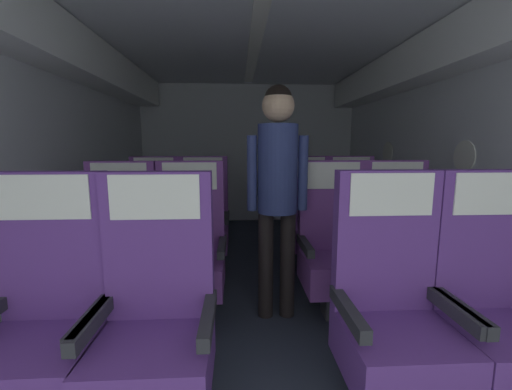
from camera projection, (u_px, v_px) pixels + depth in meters
The scene contains 15 objects.
ground at pixel (259, 296), 2.78m from camera, with size 3.70×5.97×0.02m, color #2D3342.
fuselage_shell at pixel (257, 102), 2.80m from camera, with size 3.58×5.62×2.28m.
seat_a_left_window at pixel (45, 326), 1.43m from camera, with size 0.52×0.48×1.15m.
seat_a_left_aisle at pixel (156, 325), 1.43m from camera, with size 0.52×0.48×1.15m.
seat_a_right_aisle at pixel (496, 314), 1.53m from camera, with size 0.52×0.48×1.15m.
seat_a_right_window at pixel (393, 316), 1.51m from camera, with size 0.52×0.48×1.15m.
seat_b_left_window at pixel (120, 255), 2.35m from camera, with size 0.52×0.48×1.15m.
seat_b_left_aisle at pixel (190, 253), 2.39m from camera, with size 0.52×0.48×1.15m.
seat_b_right_aisle at pixel (398, 249), 2.47m from camera, with size 0.52×0.48×1.15m.
seat_b_right_window at pixel (334, 251), 2.44m from camera, with size 0.52×0.48×1.15m.
seat_c_left_window at pixel (154, 223), 3.29m from camera, with size 0.52×0.48×1.15m.
seat_c_left_aisle at pixel (204, 223), 3.32m from camera, with size 0.52×0.48×1.15m.
seat_c_right_aisle at pixel (352, 220), 3.42m from camera, with size 0.52×0.48×1.15m.
seat_c_right_window at pixel (306, 221), 3.39m from camera, with size 0.52×0.48×1.15m.
flight_attendant at pixel (277, 178), 2.29m from camera, with size 0.43×0.28×1.67m.
Camera 1 is at (-0.17, 0.18, 1.27)m, focal length 22.83 mm.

